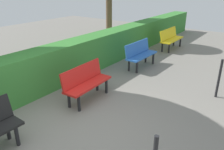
# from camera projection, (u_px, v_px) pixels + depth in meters

# --- Properties ---
(ground_plane) EXTENTS (23.66, 23.66, 0.00)m
(ground_plane) POSITION_uv_depth(u_px,v_px,m) (74.00, 134.00, 4.38)
(ground_plane) COLOR gray
(bench_yellow) EXTENTS (1.55, 0.48, 0.86)m
(bench_yellow) POSITION_uv_depth(u_px,v_px,m) (171.00, 38.00, 9.76)
(bench_yellow) COLOR yellow
(bench_yellow) RESTS_ON ground_plane
(bench_blue) EXTENTS (1.42, 0.49, 0.86)m
(bench_blue) POSITION_uv_depth(u_px,v_px,m) (140.00, 53.00, 7.66)
(bench_blue) COLOR blue
(bench_blue) RESTS_ON ground_plane
(bench_red) EXTENTS (1.39, 0.51, 0.86)m
(bench_red) POSITION_uv_depth(u_px,v_px,m) (86.00, 81.00, 5.51)
(bench_red) COLOR red
(bench_red) RESTS_ON ground_plane
(hedge_row) EXTENTS (19.66, 0.72, 1.09)m
(hedge_row) POSITION_uv_depth(u_px,v_px,m) (50.00, 67.00, 6.21)
(hedge_row) COLOR #387F33
(hedge_row) RESTS_ON ground_plane
(railing_post_mid) EXTENTS (0.06, 0.06, 1.00)m
(railing_post_mid) POSITION_uv_depth(u_px,v_px,m) (219.00, 79.00, 5.60)
(railing_post_mid) COLOR black
(railing_post_mid) RESTS_ON ground_plane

